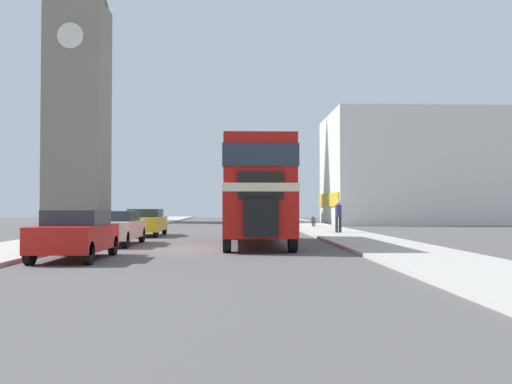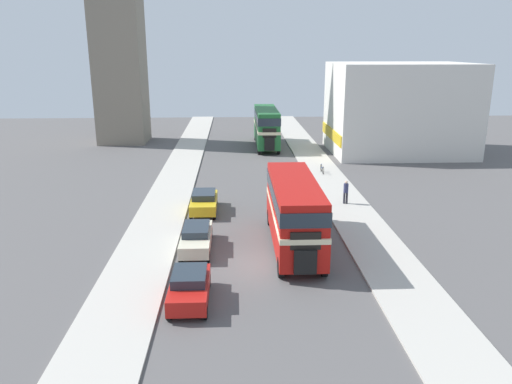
{
  "view_description": "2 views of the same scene",
  "coord_description": "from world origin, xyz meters",
  "views": [
    {
      "loc": [
        1.08,
        -20.92,
        1.58
      ],
      "look_at": [
        1.87,
        2.54,
        2.16
      ],
      "focal_mm": 40.0,
      "sensor_mm": 36.0,
      "label": 1
    },
    {
      "loc": [
        -1.55,
        -24.81,
        11.34
      ],
      "look_at": [
        0.0,
        10.12,
        1.2
      ],
      "focal_mm": 35.0,
      "sensor_mm": 36.0,
      "label": 2
    }
  ],
  "objects": [
    {
      "name": "bicycle_on_pavement",
      "position": [
        6.61,
        20.0,
        0.48
      ],
      "size": [
        0.05,
        1.76,
        0.78
      ],
      "color": "black",
      "rests_on": "sidewalk_right"
    },
    {
      "name": "shop_building_block",
      "position": [
        16.65,
        29.71,
        4.88
      ],
      "size": [
        14.81,
        11.13,
        9.77
      ],
      "color": "silver",
      "rests_on": "ground_plane"
    },
    {
      "name": "car_parked_near",
      "position": [
        -3.69,
        -3.87,
        0.76
      ],
      "size": [
        1.76,
        3.94,
        1.47
      ],
      "color": "red",
      "rests_on": "ground_plane"
    },
    {
      "name": "ground_plane",
      "position": [
        0.0,
        0.0,
        0.0
      ],
      "size": [
        120.0,
        120.0,
        0.0
      ],
      "primitive_type": "plane",
      "color": "#565454"
    },
    {
      "name": "pedestrian_walking",
      "position": [
        6.71,
        10.47,
        1.11
      ],
      "size": [
        0.36,
        0.36,
        1.76
      ],
      "color": "#282833",
      "rests_on": "sidewalk_right"
    },
    {
      "name": "church_tower",
      "position": [
        -15.18,
        37.66,
        17.4
      ],
      "size": [
        5.93,
        5.93,
        34.04
      ],
      "color": "gray",
      "rests_on": "ground_plane"
    },
    {
      "name": "bus_distant",
      "position": [
        2.27,
        33.58,
        2.65
      ],
      "size": [
        2.49,
        10.72,
        4.48
      ],
      "color": "#1E602D",
      "rests_on": "ground_plane"
    },
    {
      "name": "car_parked_far",
      "position": [
        -3.76,
        9.43,
        0.75
      ],
      "size": [
        1.82,
        4.3,
        1.43
      ],
      "color": "gold",
      "rests_on": "ground_plane"
    },
    {
      "name": "sidewalk_left",
      "position": [
        -6.75,
        0.0,
        0.06
      ],
      "size": [
        3.5,
        120.0,
        0.12
      ],
      "color": "#B7B2A8",
      "rests_on": "ground_plane"
    },
    {
      "name": "double_decker_bus",
      "position": [
        1.87,
        2.51,
        2.42
      ],
      "size": [
        2.55,
        9.86,
        4.06
      ],
      "color": "#B2140F",
      "rests_on": "ground_plane"
    },
    {
      "name": "car_parked_mid",
      "position": [
        -3.82,
        2.44,
        0.73
      ],
      "size": [
        1.69,
        4.59,
        1.39
      ],
      "color": "beige",
      "rests_on": "ground_plane"
    },
    {
      "name": "sidewalk_right",
      "position": [
        6.75,
        0.0,
        0.06
      ],
      "size": [
        3.5,
        120.0,
        0.12
      ],
      "color": "#B7B2A8",
      "rests_on": "ground_plane"
    }
  ]
}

